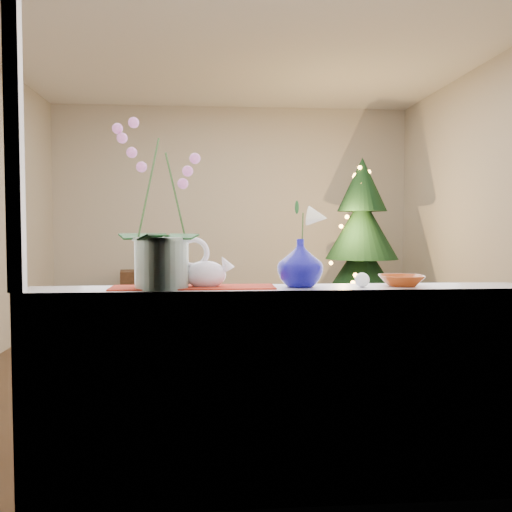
{
  "coord_description": "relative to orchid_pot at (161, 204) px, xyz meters",
  "views": [
    {
      "loc": [
        -0.31,
        -4.82,
        1.19
      ],
      "look_at": [
        -0.03,
        -1.4,
        1.01
      ],
      "focal_mm": 40.0,
      "sensor_mm": 36.0,
      "label": 1
    }
  ],
  "objects": [
    {
      "name": "wall_back",
      "position": [
        0.51,
        4.88,
        0.07
      ],
      "size": [
        4.5,
        0.1,
        2.7
      ],
      "primitive_type": "cube",
      "color": "#BDB5A5",
      "rests_on": "ground"
    },
    {
      "name": "lily",
      "position": [
        0.6,
        0.02,
        -0.03
      ],
      "size": [
        0.13,
        0.08,
        0.18
      ],
      "primitive_type": null,
      "color": "white",
      "rests_on": "blue_vase"
    },
    {
      "name": "paperweight",
      "position": [
        0.86,
        -0.02,
        -0.33
      ],
      "size": [
        0.08,
        0.08,
        0.06
      ],
      "primitive_type": "sphere",
      "rotation": [
        0.0,
        0.0,
        -0.3
      ],
      "color": "white",
      "rests_on": "windowsill"
    },
    {
      "name": "amber_dish",
      "position": [
        1.05,
        0.01,
        -0.34
      ],
      "size": [
        0.19,
        0.19,
        0.04
      ],
      "primitive_type": "imported",
      "rotation": [
        0.0,
        0.0,
        -0.14
      ],
      "color": "#9B3A11",
      "rests_on": "windowsill"
    },
    {
      "name": "wall_right",
      "position": [
        2.76,
        2.38,
        0.07
      ],
      "size": [
        0.1,
        5.0,
        2.7
      ],
      "primitive_type": "cube",
      "color": "#BDB5A5",
      "rests_on": "ground"
    },
    {
      "name": "ground",
      "position": [
        0.51,
        2.38,
        -1.28
      ],
      "size": [
        5.0,
        5.0,
        0.0
      ],
      "primitive_type": "plane",
      "color": "#332115",
      "rests_on": "ground"
    },
    {
      "name": "runner",
      "position": [
        0.13,
        0.01,
        -0.36
      ],
      "size": [
        0.7,
        0.2,
        0.01
      ],
      "primitive_type": "cube",
      "color": "maroon",
      "rests_on": "windowsill"
    },
    {
      "name": "window_frame",
      "position": [
        0.51,
        -0.09,
        0.42
      ],
      "size": [
        2.22,
        0.06,
        1.6
      ],
      "primitive_type": null,
      "color": "white",
      "rests_on": "windowsill"
    },
    {
      "name": "ceiling",
      "position": [
        0.51,
        2.38,
        1.42
      ],
      "size": [
        5.0,
        5.0,
        0.0
      ],
      "primitive_type": "plane",
      "color": "white",
      "rests_on": "wall_back"
    },
    {
      "name": "orchid_pot",
      "position": [
        0.0,
        0.0,
        0.0
      ],
      "size": [
        0.32,
        0.32,
        0.72
      ],
      "primitive_type": null,
      "rotation": [
        0.0,
        0.0,
        0.4
      ],
      "color": "white",
      "rests_on": "windowsill"
    },
    {
      "name": "side_table",
      "position": [
        -0.43,
        4.54,
        -0.96
      ],
      "size": [
        0.92,
        0.55,
        0.65
      ],
      "primitive_type": "cube",
      "rotation": [
        0.0,
        0.0,
        0.14
      ],
      "color": "black",
      "rests_on": "ground"
    },
    {
      "name": "xmas_tree",
      "position": [
        1.91,
        3.8,
        -0.31
      ],
      "size": [
        1.35,
        1.35,
        1.95
      ],
      "primitive_type": null,
      "rotation": [
        0.0,
        0.0,
        0.32
      ],
      "color": "black",
      "rests_on": "ground"
    },
    {
      "name": "windowsill",
      "position": [
        0.51,
        0.01,
        -0.38
      ],
      "size": [
        2.2,
        0.26,
        0.04
      ],
      "primitive_type": "cube",
      "color": "white",
      "rests_on": "window_apron"
    },
    {
      "name": "wall_front",
      "position": [
        0.51,
        -0.12,
        0.07
      ],
      "size": [
        4.5,
        0.1,
        2.7
      ],
      "primitive_type": "cube",
      "color": "#BDB5A5",
      "rests_on": "ground"
    },
    {
      "name": "swan",
      "position": [
        0.19,
        0.02,
        -0.26
      ],
      "size": [
        0.25,
        0.13,
        0.21
      ],
      "primitive_type": null,
      "rotation": [
        0.0,
        0.0,
        0.09
      ],
      "color": "white",
      "rests_on": "windowsill"
    },
    {
      "name": "window_apron",
      "position": [
        0.51,
        -0.08,
        -0.84
      ],
      "size": [
        2.2,
        0.08,
        0.88
      ],
      "primitive_type": "cube",
      "color": "white",
      "rests_on": "ground"
    },
    {
      "name": "blue_vase",
      "position": [
        0.6,
        0.02,
        -0.24
      ],
      "size": [
        0.27,
        0.27,
        0.24
      ],
      "primitive_type": "imported",
      "rotation": [
        0.0,
        0.0,
        0.22
      ],
      "color": "#09076C",
      "rests_on": "windowsill"
    }
  ]
}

